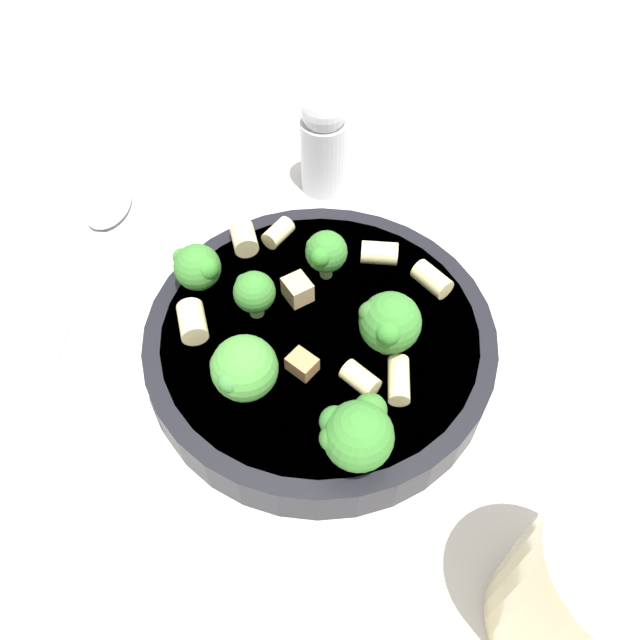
{
  "coord_description": "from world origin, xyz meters",
  "views": [
    {
      "loc": [
        -0.14,
        0.2,
        0.36
      ],
      "look_at": [
        0.0,
        0.0,
        0.04
      ],
      "focal_mm": 35.0,
      "sensor_mm": 36.0,
      "label": 1
    }
  ],
  "objects_px": {
    "spoon": "(101,226)",
    "rigatoni_5": "(399,380)",
    "pasta_bowl": "(320,341)",
    "broccoli_floret_1": "(357,433)",
    "rigatoni_4": "(278,233)",
    "pepper_shaker": "(324,141)",
    "broccoli_floret_2": "(253,292)",
    "broccoli_floret_3": "(242,369)",
    "chicken_chunk_1": "(302,364)",
    "broccoli_floret_4": "(198,267)",
    "rigatoni_2": "(360,379)",
    "broccoli_floret_5": "(389,323)",
    "broccoli_floret_0": "(325,253)",
    "rigatoni_3": "(244,238)",
    "rigatoni_0": "(192,322)",
    "drinking_glass": "(590,599)",
    "chicken_chunk_0": "(297,290)",
    "rigatoni_6": "(385,256)",
    "rigatoni_1": "(432,279)"
  },
  "relations": [
    {
      "from": "broccoli_floret_4",
      "to": "pepper_shaker",
      "type": "bearing_deg",
      "value": -86.36
    },
    {
      "from": "spoon",
      "to": "rigatoni_5",
      "type": "bearing_deg",
      "value": 177.86
    },
    {
      "from": "rigatoni_4",
      "to": "broccoli_floret_5",
      "type": "bearing_deg",
      "value": 160.91
    },
    {
      "from": "rigatoni_4",
      "to": "broccoli_floret_3",
      "type": "bearing_deg",
      "value": 117.97
    },
    {
      "from": "spoon",
      "to": "pasta_bowl",
      "type": "bearing_deg",
      "value": 179.49
    },
    {
      "from": "rigatoni_0",
      "to": "rigatoni_6",
      "type": "height_order",
      "value": "rigatoni_0"
    },
    {
      "from": "broccoli_floret_2",
      "to": "rigatoni_2",
      "type": "height_order",
      "value": "broccoli_floret_2"
    },
    {
      "from": "pasta_bowl",
      "to": "spoon",
      "type": "bearing_deg",
      "value": -0.51
    },
    {
      "from": "pasta_bowl",
      "to": "drinking_glass",
      "type": "bearing_deg",
      "value": 161.11
    },
    {
      "from": "broccoli_floret_4",
      "to": "broccoli_floret_3",
      "type": "bearing_deg",
      "value": 148.0
    },
    {
      "from": "chicken_chunk_1",
      "to": "spoon",
      "type": "xyz_separation_m",
      "value": [
        0.23,
        -0.03,
        -0.03
      ]
    },
    {
      "from": "broccoli_floret_2",
      "to": "broccoli_floret_5",
      "type": "relative_size",
      "value": 0.76
    },
    {
      "from": "chicken_chunk_0",
      "to": "chicken_chunk_1",
      "type": "xyz_separation_m",
      "value": [
        -0.04,
        0.05,
        -0.0
      ]
    },
    {
      "from": "rigatoni_2",
      "to": "rigatoni_6",
      "type": "height_order",
      "value": "rigatoni_6"
    },
    {
      "from": "broccoli_floret_0",
      "to": "broccoli_floret_3",
      "type": "height_order",
      "value": "broccoli_floret_3"
    },
    {
      "from": "pasta_bowl",
      "to": "rigatoni_3",
      "type": "bearing_deg",
      "value": -19.4
    },
    {
      "from": "broccoli_floret_3",
      "to": "drinking_glass",
      "type": "bearing_deg",
      "value": 178.67
    },
    {
      "from": "rigatoni_0",
      "to": "drinking_glass",
      "type": "height_order",
      "value": "drinking_glass"
    },
    {
      "from": "broccoli_floret_3",
      "to": "spoon",
      "type": "distance_m",
      "value": 0.22
    },
    {
      "from": "broccoli_floret_4",
      "to": "broccoli_floret_0",
      "type": "bearing_deg",
      "value": -138.99
    },
    {
      "from": "broccoli_floret_1",
      "to": "chicken_chunk_0",
      "type": "distance_m",
      "value": 0.12
    },
    {
      "from": "rigatoni_5",
      "to": "rigatoni_3",
      "type": "bearing_deg",
      "value": -14.58
    },
    {
      "from": "broccoli_floret_0",
      "to": "rigatoni_3",
      "type": "bearing_deg",
      "value": 8.66
    },
    {
      "from": "chicken_chunk_1",
      "to": "broccoli_floret_4",
      "type": "bearing_deg",
      "value": -9.52
    },
    {
      "from": "broccoli_floret_0",
      "to": "rigatoni_5",
      "type": "distance_m",
      "value": 0.1
    },
    {
      "from": "chicken_chunk_1",
      "to": "drinking_glass",
      "type": "relative_size",
      "value": 0.15
    },
    {
      "from": "broccoli_floret_1",
      "to": "rigatoni_1",
      "type": "relative_size",
      "value": 1.69
    },
    {
      "from": "rigatoni_2",
      "to": "rigatoni_6",
      "type": "bearing_deg",
      "value": -67.43
    },
    {
      "from": "broccoli_floret_5",
      "to": "rigatoni_4",
      "type": "xyz_separation_m",
      "value": [
        0.12,
        -0.04,
        -0.02
      ]
    },
    {
      "from": "drinking_glass",
      "to": "pepper_shaker",
      "type": "distance_m",
      "value": 0.37
    },
    {
      "from": "broccoli_floret_1",
      "to": "chicken_chunk_1",
      "type": "bearing_deg",
      "value": -26.83
    },
    {
      "from": "rigatoni_2",
      "to": "rigatoni_3",
      "type": "xyz_separation_m",
      "value": [
        0.13,
        -0.05,
        0.0
      ]
    },
    {
      "from": "broccoli_floret_3",
      "to": "spoon",
      "type": "relative_size",
      "value": 0.26
    },
    {
      "from": "pasta_bowl",
      "to": "broccoli_floret_4",
      "type": "distance_m",
      "value": 0.1
    },
    {
      "from": "broccoli_floret_4",
      "to": "rigatoni_2",
      "type": "distance_m",
      "value": 0.13
    },
    {
      "from": "broccoli_floret_2",
      "to": "rigatoni_5",
      "type": "height_order",
      "value": "broccoli_floret_2"
    },
    {
      "from": "broccoli_floret_4",
      "to": "rigatoni_2",
      "type": "bearing_deg",
      "value": 177.54
    },
    {
      "from": "broccoli_floret_1",
      "to": "chicken_chunk_0",
      "type": "bearing_deg",
      "value": -38.58
    },
    {
      "from": "broccoli_floret_0",
      "to": "rigatoni_4",
      "type": "bearing_deg",
      "value": -11.8
    },
    {
      "from": "broccoli_floret_5",
      "to": "pepper_shaker",
      "type": "bearing_deg",
      "value": -44.23
    },
    {
      "from": "rigatoni_6",
      "to": "rigatoni_0",
      "type": "bearing_deg",
      "value": 59.1
    },
    {
      "from": "pasta_bowl",
      "to": "broccoli_floret_1",
      "type": "distance_m",
      "value": 0.1
    },
    {
      "from": "pasta_bowl",
      "to": "broccoli_floret_1",
      "type": "xyz_separation_m",
      "value": [
        -0.07,
        0.06,
        0.04
      ]
    },
    {
      "from": "spoon",
      "to": "broccoli_floret_0",
      "type": "bearing_deg",
      "value": -168.77
    },
    {
      "from": "pasta_bowl",
      "to": "chicken_chunk_0",
      "type": "distance_m",
      "value": 0.04
    },
    {
      "from": "rigatoni_4",
      "to": "pepper_shaker",
      "type": "relative_size",
      "value": 0.24
    },
    {
      "from": "broccoli_floret_2",
      "to": "drinking_glass",
      "type": "relative_size",
      "value": 0.31
    },
    {
      "from": "chicken_chunk_1",
      "to": "broccoli_floret_3",
      "type": "bearing_deg",
      "value": 58.86
    },
    {
      "from": "rigatoni_3",
      "to": "drinking_glass",
      "type": "height_order",
      "value": "drinking_glass"
    },
    {
      "from": "broccoli_floret_2",
      "to": "broccoli_floret_3",
      "type": "height_order",
      "value": "broccoli_floret_3"
    }
  ]
}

